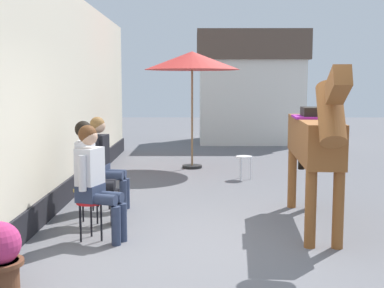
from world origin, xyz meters
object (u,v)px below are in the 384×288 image
object	(u,v)px
seated_visitor_middle	(91,167)
satchel_bag	(99,190)
seated_visitor_near	(95,177)
saddled_horse_center	(315,140)
spare_stool_white	(244,159)
cafe_parasol	(192,61)
seated_visitor_far	(103,158)

from	to	relation	value
seated_visitor_middle	satchel_bag	distance (m)	1.87
seated_visitor_near	seated_visitor_middle	world-z (taller)	same
saddled_horse_center	spare_stool_white	distance (m)	3.55
saddled_horse_center	satchel_bag	bearing A→B (deg)	149.28
cafe_parasol	satchel_bag	xyz separation A→B (m)	(-1.54, -2.91, -2.26)
spare_stool_white	seated_visitor_near	bearing A→B (deg)	-118.32
satchel_bag	cafe_parasol	bearing A→B (deg)	-153.16
seated_visitor_middle	seated_visitor_near	bearing A→B (deg)	-74.77
spare_stool_white	seated_visitor_far	bearing A→B (deg)	-133.49
saddled_horse_center	satchel_bag	distance (m)	3.81
seated_visitor_middle	cafe_parasol	bearing A→B (deg)	74.08
seated_visitor_middle	spare_stool_white	distance (m)	4.05
seated_visitor_middle	seated_visitor_far	xyz separation A→B (m)	(0.03, 0.82, 0.00)
cafe_parasol	seated_visitor_middle	bearing A→B (deg)	-105.92
seated_visitor_near	satchel_bag	bearing A→B (deg)	99.65
seated_visitor_far	spare_stool_white	bearing A→B (deg)	46.51
seated_visitor_far	cafe_parasol	distance (m)	4.33
seated_visitor_near	cafe_parasol	size ratio (longest dim) A/B	0.54
seated_visitor_far	spare_stool_white	distance (m)	3.40
seated_visitor_near	seated_visitor_far	world-z (taller)	same
spare_stool_white	satchel_bag	size ratio (longest dim) A/B	1.64
seated_visitor_far	cafe_parasol	bearing A→B (deg)	71.23
seated_visitor_far	spare_stool_white	world-z (taller)	seated_visitor_far
seated_visitor_middle	spare_stool_white	world-z (taller)	seated_visitor_middle
seated_visitor_near	saddled_horse_center	world-z (taller)	saddled_horse_center
satchel_bag	saddled_horse_center	bearing A→B (deg)	114.03
seated_visitor_middle	satchel_bag	bearing A→B (deg)	97.24
seated_visitor_near	saddled_horse_center	bearing A→B (deg)	12.00
saddled_horse_center	cafe_parasol	size ratio (longest dim) A/B	1.16
cafe_parasol	spare_stool_white	distance (m)	2.60
saddled_horse_center	spare_stool_white	world-z (taller)	saddled_horse_center
cafe_parasol	seated_visitor_far	bearing A→B (deg)	-108.77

